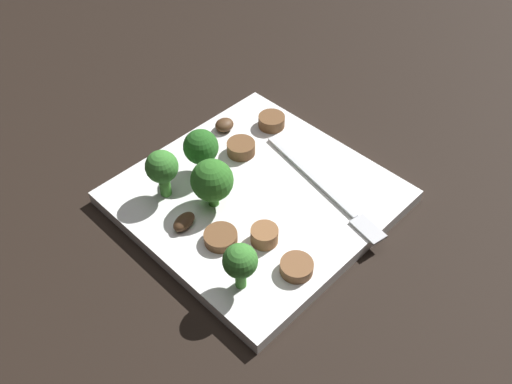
{
  "coord_description": "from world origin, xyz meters",
  "views": [
    {
      "loc": [
        0.27,
        -0.28,
        0.42
      ],
      "look_at": [
        0.0,
        0.0,
        0.02
      ],
      "focal_mm": 38.2,
      "sensor_mm": 36.0,
      "label": 1
    }
  ],
  "objects_px": {
    "plate": "(256,197)",
    "mushroom_2": "(184,222)",
    "sausage_slice_0": "(272,121)",
    "mushroom_3": "(202,142)",
    "broccoli_floret_3": "(212,181)",
    "broccoli_floret_2": "(201,147)",
    "broccoli_floret_0": "(240,262)",
    "broccoli_floret_1": "(162,168)",
    "sausage_slice_1": "(221,237)",
    "sausage_slice_2": "(264,235)",
    "fork": "(329,193)",
    "mushroom_0": "(224,125)",
    "sausage_slice_3": "(241,148)",
    "sausage_slice_4": "(297,267)"
  },
  "relations": [
    {
      "from": "plate",
      "to": "fork",
      "type": "xyz_separation_m",
      "value": [
        0.06,
        0.05,
        0.01
      ]
    },
    {
      "from": "broccoli_floret_2",
      "to": "mushroom_0",
      "type": "bearing_deg",
      "value": 118.65
    },
    {
      "from": "plate",
      "to": "mushroom_2",
      "type": "height_order",
      "value": "mushroom_2"
    },
    {
      "from": "sausage_slice_3",
      "to": "mushroom_2",
      "type": "distance_m",
      "value": 0.12
    },
    {
      "from": "sausage_slice_3",
      "to": "fork",
      "type": "bearing_deg",
      "value": 9.77
    },
    {
      "from": "broccoli_floret_1",
      "to": "mushroom_2",
      "type": "bearing_deg",
      "value": -17.7
    },
    {
      "from": "sausage_slice_4",
      "to": "mushroom_2",
      "type": "xyz_separation_m",
      "value": [
        -0.11,
        -0.04,
        0.0
      ]
    },
    {
      "from": "broccoli_floret_1",
      "to": "fork",
      "type": "bearing_deg",
      "value": 44.19
    },
    {
      "from": "sausage_slice_3",
      "to": "plate",
      "type": "bearing_deg",
      "value": -30.1
    },
    {
      "from": "sausage_slice_0",
      "to": "mushroom_3",
      "type": "distance_m",
      "value": 0.09
    },
    {
      "from": "broccoli_floret_1",
      "to": "sausage_slice_1",
      "type": "relative_size",
      "value": 1.7
    },
    {
      "from": "fork",
      "to": "broccoli_floret_0",
      "type": "bearing_deg",
      "value": -73.26
    },
    {
      "from": "sausage_slice_2",
      "to": "mushroom_2",
      "type": "bearing_deg",
      "value": -148.89
    },
    {
      "from": "sausage_slice_3",
      "to": "mushroom_3",
      "type": "xyz_separation_m",
      "value": [
        -0.04,
        -0.02,
        -0.0
      ]
    },
    {
      "from": "fork",
      "to": "sausage_slice_2",
      "type": "relative_size",
      "value": 6.77
    },
    {
      "from": "broccoli_floret_3",
      "to": "mushroom_2",
      "type": "xyz_separation_m",
      "value": [
        0.0,
        -0.04,
        -0.03
      ]
    },
    {
      "from": "broccoli_floret_2",
      "to": "sausage_slice_0",
      "type": "height_order",
      "value": "broccoli_floret_2"
    },
    {
      "from": "broccoli_floret_3",
      "to": "sausage_slice_1",
      "type": "relative_size",
      "value": 1.69
    },
    {
      "from": "fork",
      "to": "mushroom_0",
      "type": "height_order",
      "value": "mushroom_0"
    },
    {
      "from": "broccoli_floret_1",
      "to": "sausage_slice_4",
      "type": "distance_m",
      "value": 0.16
    },
    {
      "from": "sausage_slice_2",
      "to": "mushroom_3",
      "type": "height_order",
      "value": "sausage_slice_2"
    },
    {
      "from": "sausage_slice_0",
      "to": "broccoli_floret_1",
      "type": "bearing_deg",
      "value": -90.64
    },
    {
      "from": "sausage_slice_3",
      "to": "mushroom_2",
      "type": "height_order",
      "value": "sausage_slice_3"
    },
    {
      "from": "fork",
      "to": "sausage_slice_0",
      "type": "xyz_separation_m",
      "value": [
        -0.12,
        0.04,
        0.0
      ]
    },
    {
      "from": "broccoli_floret_1",
      "to": "mushroom_2",
      "type": "relative_size",
      "value": 2.08
    },
    {
      "from": "broccoli_floret_2",
      "to": "mushroom_3",
      "type": "xyz_separation_m",
      "value": [
        -0.03,
        0.03,
        -0.03
      ]
    },
    {
      "from": "sausage_slice_1",
      "to": "sausage_slice_0",
      "type": "bearing_deg",
      "value": 117.91
    },
    {
      "from": "sausage_slice_4",
      "to": "mushroom_0",
      "type": "bearing_deg",
      "value": 154.68
    },
    {
      "from": "broccoli_floret_1",
      "to": "broccoli_floret_2",
      "type": "height_order",
      "value": "broccoli_floret_1"
    },
    {
      "from": "mushroom_0",
      "to": "mushroom_2",
      "type": "xyz_separation_m",
      "value": [
        0.08,
        -0.13,
        -0.0
      ]
    },
    {
      "from": "sausage_slice_1",
      "to": "sausage_slice_3",
      "type": "relative_size",
      "value": 1.03
    },
    {
      "from": "broccoli_floret_1",
      "to": "mushroom_3",
      "type": "bearing_deg",
      "value": 111.69
    },
    {
      "from": "broccoli_floret_3",
      "to": "sausage_slice_2",
      "type": "relative_size",
      "value": 2.05
    },
    {
      "from": "broccoli_floret_2",
      "to": "fork",
      "type": "bearing_deg",
      "value": 30.05
    },
    {
      "from": "broccoli_floret_0",
      "to": "mushroom_2",
      "type": "bearing_deg",
      "value": 174.01
    },
    {
      "from": "fork",
      "to": "broccoli_floret_1",
      "type": "height_order",
      "value": "broccoli_floret_1"
    },
    {
      "from": "broccoli_floret_1",
      "to": "mushroom_3",
      "type": "height_order",
      "value": "broccoli_floret_1"
    },
    {
      "from": "broccoli_floret_1",
      "to": "sausage_slice_3",
      "type": "xyz_separation_m",
      "value": [
        0.01,
        0.1,
        -0.03
      ]
    },
    {
      "from": "fork",
      "to": "sausage_slice_2",
      "type": "bearing_deg",
      "value": -82.5
    },
    {
      "from": "plate",
      "to": "broccoli_floret_3",
      "type": "relative_size",
      "value": 4.52
    },
    {
      "from": "broccoli_floret_3",
      "to": "mushroom_3",
      "type": "height_order",
      "value": "broccoli_floret_3"
    },
    {
      "from": "fork",
      "to": "broccoli_floret_2",
      "type": "relative_size",
      "value": 3.36
    },
    {
      "from": "mushroom_2",
      "to": "broccoli_floret_2",
      "type": "bearing_deg",
      "value": 124.9
    },
    {
      "from": "sausage_slice_1",
      "to": "sausage_slice_3",
      "type": "xyz_separation_m",
      "value": [
        -0.08,
        0.1,
        0.0
      ]
    },
    {
      "from": "sausage_slice_0",
      "to": "mushroom_3",
      "type": "height_order",
      "value": "sausage_slice_0"
    },
    {
      "from": "mushroom_0",
      "to": "mushroom_2",
      "type": "bearing_deg",
      "value": -58.14
    },
    {
      "from": "broccoli_floret_3",
      "to": "mushroom_2",
      "type": "height_order",
      "value": "broccoli_floret_3"
    },
    {
      "from": "sausage_slice_1",
      "to": "sausage_slice_2",
      "type": "relative_size",
      "value": 1.22
    },
    {
      "from": "mushroom_2",
      "to": "broccoli_floret_3",
      "type": "bearing_deg",
      "value": 91.98
    },
    {
      "from": "mushroom_3",
      "to": "plate",
      "type": "bearing_deg",
      "value": -5.45
    }
  ]
}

